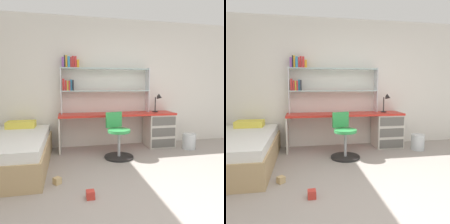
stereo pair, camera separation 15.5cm
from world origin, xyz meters
The scene contains 9 objects.
room_shell centered at (-1.28, 1.31, 1.33)m, with size 5.75×6.54×2.65m.
desk centered at (0.67, 2.49, 0.41)m, with size 2.36×0.52×0.73m.
bookshelf_hutch centered at (-0.46, 2.63, 1.41)m, with size 1.82×0.22×1.14m.
desk_lamp centered at (0.92, 2.50, 0.98)m, with size 0.20×0.17×0.38m.
swivel_chair centered at (-0.11, 1.92, 0.32)m, with size 0.52×0.52×0.80m.
bed_platform centered at (-1.83, 1.81, 0.25)m, with size 1.05×1.91×0.62m.
waste_bin centered at (1.43, 2.13, 0.16)m, with size 0.26×0.26×0.31m, color silver.
toy_block_natural_1 centered at (-1.14, 1.06, 0.04)m, with size 0.09×0.09×0.09m, color tan.
toy_block_red_2 centered at (-0.75, 0.61, 0.05)m, with size 0.09×0.09×0.09m, color red.
Camera 2 is at (-0.85, -1.72, 1.28)m, focal length 34.25 mm.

